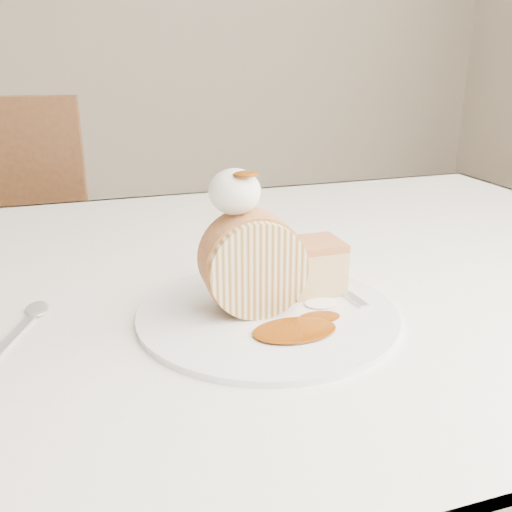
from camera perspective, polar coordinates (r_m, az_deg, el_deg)
name	(u,v)px	position (r m, az deg, el deg)	size (l,w,h in m)	color
table	(225,334)	(0.78, -3.09, -7.77)	(1.40, 0.90, 0.75)	white
chair_far	(7,258)	(1.56, -23.60, -0.20)	(0.49, 0.49, 0.93)	brown
plate	(268,314)	(0.62, 1.17, -5.78)	(0.28, 0.28, 0.01)	white
roulade_slice	(253,264)	(0.61, -0.30, -0.82)	(0.10, 0.10, 0.06)	beige
cake_chunk	(313,269)	(0.67, 5.76, -1.31)	(0.06, 0.06, 0.05)	#CA804C
whipped_cream	(235,192)	(0.59, -2.15, 6.45)	(0.05, 0.05, 0.05)	white
caramel_drizzle	(246,168)	(0.57, -1.00, 8.78)	(0.03, 0.02, 0.01)	#702F04
caramel_pool	(294,330)	(0.58, 3.86, -7.39)	(0.09, 0.06, 0.00)	#702F04
fork	(337,287)	(0.68, 8.07, -3.10)	(0.02, 0.17, 0.00)	silver
spoon	(5,345)	(0.62, -23.77, -8.13)	(0.02, 0.15, 0.00)	silver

